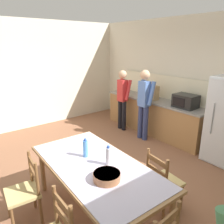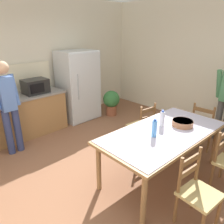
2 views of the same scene
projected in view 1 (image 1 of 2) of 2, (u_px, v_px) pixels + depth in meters
The scene contains 15 objects.
ground_plane at pixel (105, 174), 3.99m from camera, with size 8.32×8.32×0.00m, color brown.
wall_back at pixel (195, 80), 5.13m from camera, with size 6.52×0.12×2.90m, color beige.
wall_left at pixel (33, 75), 5.99m from camera, with size 0.12×5.20×2.90m, color beige.
kitchen_counter at pixel (153, 116), 5.79m from camera, with size 2.97×0.66×0.89m.
counter_splashback at pixel (163, 87), 5.75m from camera, with size 2.93×0.03×0.60m, color beige.
microwave at pixel (186, 101), 4.91m from camera, with size 0.50×0.39×0.30m.
paper_bag at pixel (154, 93), 5.59m from camera, with size 0.24×0.16×0.36m, color tan.
dining_table at pixel (96, 169), 2.87m from camera, with size 2.11×1.10×0.78m.
bottle_near_centre at pixel (85, 148), 3.01m from camera, with size 0.07×0.07×0.27m.
bottle_off_centre at pixel (108, 156), 2.80m from camera, with size 0.07×0.07×0.27m.
serving_bowl at pixel (107, 176), 2.51m from camera, with size 0.32×0.32×0.09m.
chair_side_near_left at pixel (25, 191), 2.85m from camera, with size 0.46×0.44×0.91m.
chair_side_far_right at pixel (163, 181), 3.05m from camera, with size 0.46×0.44×0.91m.
person_at_sink at pixel (123, 97), 5.83m from camera, with size 0.41×0.28×1.62m.
person_at_counter at pixel (144, 101), 5.20m from camera, with size 0.43×0.30×1.71m.
Camera 1 is at (2.79, -2.05, 2.29)m, focal length 35.00 mm.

